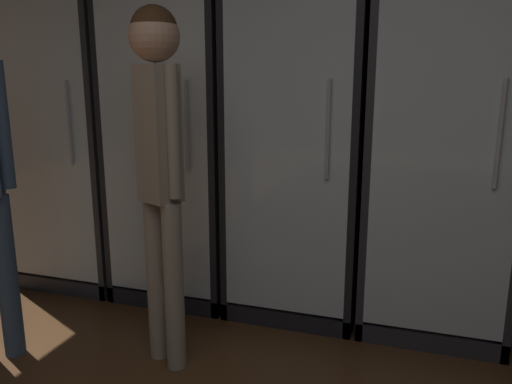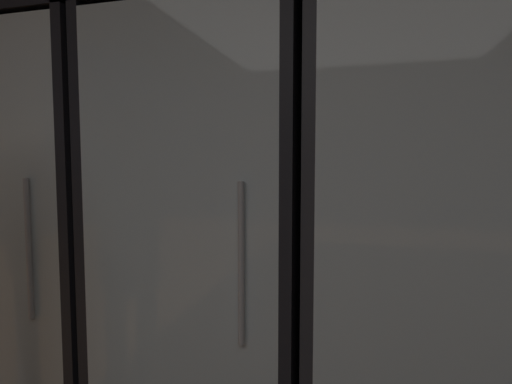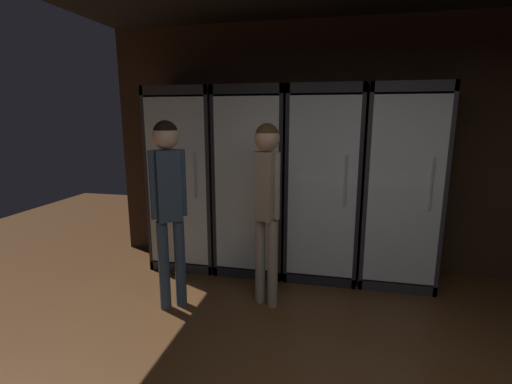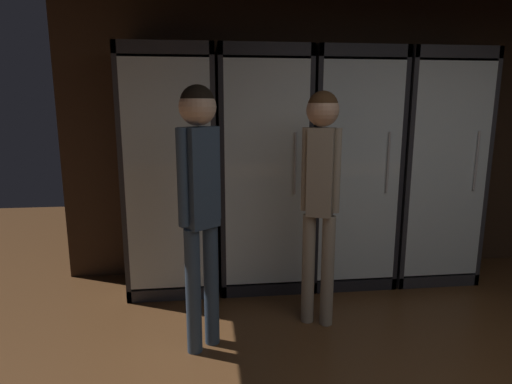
{
  "view_description": "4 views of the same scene",
  "coord_description": "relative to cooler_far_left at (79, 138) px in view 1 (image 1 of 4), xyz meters",
  "views": [
    {
      "loc": [
        0.2,
        -0.05,
        1.35
      ],
      "look_at": [
        -0.59,
        2.37,
        0.79
      ],
      "focal_mm": 33.57,
      "sensor_mm": 36.0,
      "label": 1
    },
    {
      "loc": [
        0.17,
        1.18,
        1.46
      ],
      "look_at": [
        -0.16,
        2.4,
        1.36
      ],
      "focal_mm": 29.2,
      "sensor_mm": 36.0,
      "label": 2
    },
    {
      "loc": [
        -0.3,
        -1.26,
        1.76
      ],
      "look_at": [
        -1.18,
        2.73,
        0.91
      ],
      "focal_mm": 25.51,
      "sensor_mm": 36.0,
      "label": 3
    },
    {
      "loc": [
        -1.69,
        -1.0,
        1.61
      ],
      "look_at": [
        -1.27,
        2.6,
        0.87
      ],
      "focal_mm": 29.93,
      "sensor_mm": 36.0,
      "label": 4
    }
  ],
  "objects": [
    {
      "name": "wall_back",
      "position": [
        1.99,
        0.31,
        0.39
      ],
      "size": [
        6.0,
        0.06,
        2.8
      ],
      "primitive_type": "cube",
      "color": "#382619",
      "rests_on": "ground"
    },
    {
      "name": "cooler_far_left",
      "position": [
        0.0,
        0.0,
        0.0
      ],
      "size": [
        0.76,
        0.64,
        2.08
      ],
      "color": "#2B2B30",
      "rests_on": "ground"
    },
    {
      "name": "cooler_center",
      "position": [
        1.57,
        -0.0,
        -0.0
      ],
      "size": [
        0.76,
        0.64,
        2.08
      ],
      "color": "black",
      "rests_on": "ground"
    },
    {
      "name": "cooler_left",
      "position": [
        0.78,
        -0.0,
        0.01
      ],
      "size": [
        0.76,
        0.64,
        2.08
      ],
      "color": "black",
      "rests_on": "ground"
    },
    {
      "name": "shopper_far",
      "position": [
        1.1,
        -0.84,
        0.09
      ],
      "size": [
        0.26,
        0.22,
        1.7
      ],
      "color": "gray",
      "rests_on": "ground"
    },
    {
      "name": "cooler_right",
      "position": [
        2.35,
        -0.0,
        0.0
      ],
      "size": [
        0.76,
        0.64,
        2.08
      ],
      "color": "#2B2B30",
      "rests_on": "ground"
    }
  ]
}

